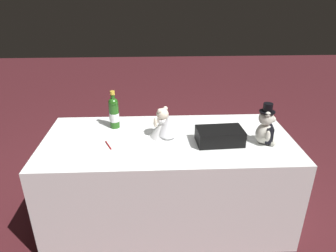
# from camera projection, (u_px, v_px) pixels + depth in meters

# --- Properties ---
(ground_plane) EXTENTS (12.00, 12.00, 0.00)m
(ground_plane) POSITION_uv_depth(u_px,v_px,m) (168.00, 215.00, 2.54)
(ground_plane) COLOR #47191E
(reception_table) EXTENTS (1.82, 0.84, 0.72)m
(reception_table) POSITION_uv_depth(u_px,v_px,m) (168.00, 179.00, 2.39)
(reception_table) COLOR white
(reception_table) RESTS_ON ground_plane
(teddy_bear_groom) EXTENTS (0.15, 0.16, 0.30)m
(teddy_bear_groom) POSITION_uv_depth(u_px,v_px,m) (266.00, 128.00, 2.12)
(teddy_bear_groom) COLOR beige
(teddy_bear_groom) RESTS_ON reception_table
(teddy_bear_bride) EXTENTS (0.24, 0.23, 0.23)m
(teddy_bear_bride) POSITION_uv_depth(u_px,v_px,m) (164.00, 125.00, 2.22)
(teddy_bear_bride) COLOR white
(teddy_bear_bride) RESTS_ON reception_table
(champagne_bottle) EXTENTS (0.08, 0.08, 0.30)m
(champagne_bottle) POSITION_uv_depth(u_px,v_px,m) (114.00, 112.00, 2.35)
(champagne_bottle) COLOR #215517
(champagne_bottle) RESTS_ON reception_table
(signing_pen) EXTENTS (0.06, 0.12, 0.01)m
(signing_pen) POSITION_uv_depth(u_px,v_px,m) (109.00, 146.00, 2.13)
(signing_pen) COLOR maroon
(signing_pen) RESTS_ON reception_table
(gift_case_black) EXTENTS (0.33, 0.21, 0.11)m
(gift_case_black) POSITION_uv_depth(u_px,v_px,m) (220.00, 136.00, 2.15)
(gift_case_black) COLOR black
(gift_case_black) RESTS_ON reception_table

